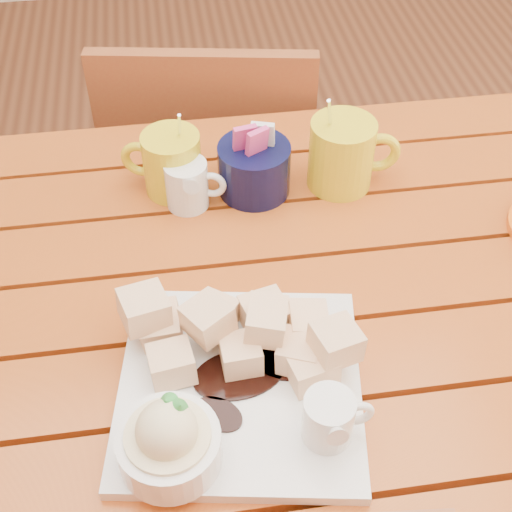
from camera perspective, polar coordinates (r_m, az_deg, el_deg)
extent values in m
cube|color=#913812|center=(0.79, 2.58, -16.14)|extent=(1.20, 0.11, 0.03)
cube|color=#913812|center=(0.85, 1.20, -9.43)|extent=(1.20, 0.11, 0.03)
cube|color=#913812|center=(0.92, 0.06, -3.67)|extent=(1.20, 0.11, 0.03)
cube|color=#913812|center=(1.00, -0.91, 1.24)|extent=(1.20, 0.11, 0.03)
cube|color=#913812|center=(1.08, -1.72, 5.41)|extent=(1.20, 0.11, 0.03)
cube|color=#913812|center=(1.17, -2.43, 8.96)|extent=(1.20, 0.11, 0.03)
cube|color=#913812|center=(1.22, -2.44, 7.35)|extent=(1.12, 0.04, 0.08)
cylinder|color=#913812|center=(1.56, 18.41, -0.70)|extent=(0.06, 0.06, 0.72)
cube|color=white|center=(0.81, -1.29, -10.37)|extent=(0.31, 0.31, 0.02)
cube|color=#E58C45|center=(0.81, 3.56, -7.77)|extent=(0.06, 0.06, 0.04)
cube|color=#E58C45|center=(0.84, -3.35, -4.81)|extent=(0.07, 0.07, 0.04)
cube|color=#E58C45|center=(0.84, -7.62, -5.53)|extent=(0.05, 0.05, 0.04)
cube|color=#E58C45|center=(0.80, 4.43, -8.85)|extent=(0.06, 0.06, 0.04)
cube|color=#E58C45|center=(0.80, -1.22, -7.89)|extent=(0.05, 0.05, 0.04)
cube|color=#E58C45|center=(0.83, 4.13, -5.42)|extent=(0.05, 0.05, 0.04)
cube|color=#E58C45|center=(0.80, -3.89, -5.02)|extent=(0.07, 0.07, 0.04)
cube|color=#E58C45|center=(0.84, 0.69, -4.69)|extent=(0.06, 0.06, 0.04)
cube|color=#E58C45|center=(0.80, -6.78, -8.58)|extent=(0.05, 0.05, 0.04)
cube|color=#E58C45|center=(0.80, 0.82, -5.19)|extent=(0.06, 0.06, 0.04)
cube|color=#E58C45|center=(0.78, 6.41, -6.83)|extent=(0.06, 0.06, 0.04)
cube|color=#E58C45|center=(0.82, -8.95, -4.16)|extent=(0.06, 0.06, 0.04)
cylinder|color=white|center=(0.74, -6.94, -14.94)|extent=(0.11, 0.11, 0.04)
cylinder|color=#F4E6B3|center=(0.73, -7.02, -14.50)|extent=(0.09, 0.09, 0.03)
sphere|color=#F4E6B3|center=(0.72, -7.16, -13.69)|extent=(0.06, 0.06, 0.06)
cone|color=green|center=(0.70, -6.19, -11.94)|extent=(0.03, 0.04, 0.03)
cone|color=green|center=(0.71, -7.11, -11.46)|extent=(0.03, 0.03, 0.02)
cylinder|color=white|center=(0.75, 5.80, -12.79)|extent=(0.05, 0.05, 0.06)
cylinder|color=black|center=(0.73, 5.94, -11.76)|extent=(0.04, 0.04, 0.01)
cone|color=white|center=(0.72, 6.39, -13.69)|extent=(0.02, 0.02, 0.03)
torus|color=white|center=(0.76, 8.13, -12.37)|extent=(0.04, 0.01, 0.04)
cylinder|color=yellow|center=(1.04, -6.70, 7.37)|extent=(0.08, 0.08, 0.09)
cylinder|color=black|center=(1.01, -6.89, 9.12)|extent=(0.07, 0.07, 0.01)
torus|color=yellow|center=(1.05, -9.26, 7.65)|extent=(0.06, 0.03, 0.06)
cylinder|color=silver|center=(1.02, -6.10, 9.21)|extent=(0.01, 0.06, 0.12)
cylinder|color=yellow|center=(1.04, 6.83, 8.08)|extent=(0.09, 0.09, 0.10)
cylinder|color=black|center=(1.02, 7.04, 10.05)|extent=(0.08, 0.08, 0.01)
torus|color=yellow|center=(1.05, 9.77, 8.14)|extent=(0.07, 0.02, 0.06)
cylinder|color=silver|center=(1.03, 6.01, 9.99)|extent=(0.03, 0.06, 0.14)
cylinder|color=white|center=(1.01, -5.56, 5.72)|extent=(0.06, 0.06, 0.07)
cylinder|color=white|center=(0.99, -5.69, 7.15)|extent=(0.05, 0.05, 0.01)
cone|color=white|center=(0.97, -5.53, 5.73)|extent=(0.03, 0.03, 0.03)
torus|color=white|center=(1.01, -3.55, 6.00)|extent=(0.04, 0.02, 0.04)
cylinder|color=black|center=(1.03, -0.15, 6.98)|extent=(0.10, 0.10, 0.08)
cube|color=#DB3B85|center=(1.00, -0.91, 9.22)|extent=(0.04, 0.02, 0.05)
cube|color=white|center=(1.01, 0.55, 9.49)|extent=(0.04, 0.02, 0.05)
cube|color=#DB3B85|center=(0.99, 0.06, 8.93)|extent=(0.04, 0.03, 0.05)
cube|color=brown|center=(1.61, -3.11, 5.82)|extent=(0.45, 0.45, 0.03)
cylinder|color=brown|center=(1.87, 2.61, 4.05)|extent=(0.03, 0.03, 0.39)
cylinder|color=brown|center=(1.89, -7.64, 4.19)|extent=(0.03, 0.03, 0.39)
cylinder|color=brown|center=(1.63, 2.70, -3.75)|extent=(0.03, 0.03, 0.39)
cylinder|color=brown|center=(1.66, -9.01, -3.49)|extent=(0.03, 0.03, 0.39)
cube|color=brown|center=(1.34, -3.96, 8.23)|extent=(0.39, 0.09, 0.41)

